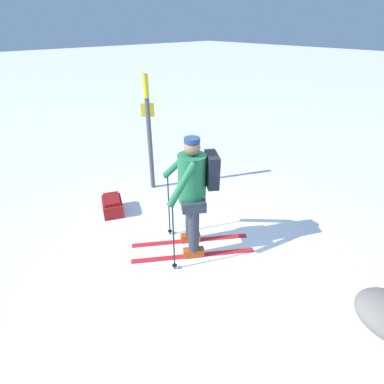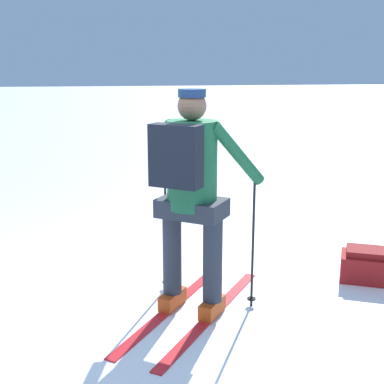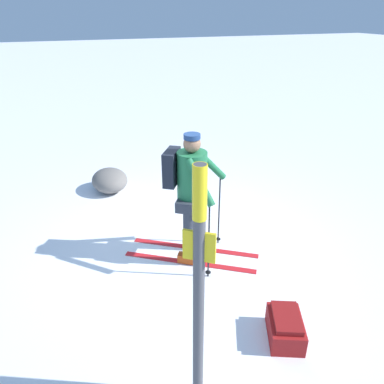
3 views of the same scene
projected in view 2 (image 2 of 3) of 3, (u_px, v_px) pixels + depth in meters
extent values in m
plane|color=white|center=(148.00, 312.00, 4.26)|extent=(80.00, 80.00, 0.00)
cube|color=red|center=(173.00, 306.00, 4.35)|extent=(1.09, 1.55, 0.01)
cube|color=#C64714|center=(173.00, 299.00, 4.34)|extent=(0.26, 0.31, 0.12)
cylinder|color=#2D333D|center=(172.00, 250.00, 4.24)|extent=(0.15, 0.15, 0.73)
cube|color=red|center=(212.00, 315.00, 4.21)|extent=(1.09, 1.55, 0.01)
cube|color=#C64714|center=(212.00, 307.00, 4.19)|extent=(0.26, 0.31, 0.12)
cylinder|color=#2D333D|center=(213.00, 256.00, 4.09)|extent=(0.15, 0.15, 0.73)
cube|color=#2D333D|center=(192.00, 208.00, 4.07)|extent=(0.60, 0.55, 0.14)
cylinder|color=#1E663D|center=(192.00, 165.00, 4.00)|extent=(0.38, 0.38, 0.66)
sphere|color=#8C664C|center=(192.00, 106.00, 3.89)|extent=(0.22, 0.22, 0.22)
cylinder|color=navy|center=(192.00, 93.00, 3.87)|extent=(0.20, 0.20, 0.06)
cube|color=black|center=(176.00, 156.00, 3.74)|extent=(0.39, 0.33, 0.44)
cylinder|color=black|center=(166.00, 229.00, 4.58)|extent=(0.02, 0.02, 1.09)
cylinder|color=black|center=(166.00, 282.00, 4.69)|extent=(0.07, 0.07, 0.01)
cylinder|color=#1E663D|center=(167.00, 149.00, 4.25)|extent=(0.10, 0.48, 0.51)
cylinder|color=black|center=(253.00, 242.00, 4.25)|extent=(0.02, 0.02, 1.09)
cylinder|color=black|center=(251.00, 299.00, 4.36)|extent=(0.07, 0.07, 0.01)
cylinder|color=#1E663D|center=(238.00, 154.00, 4.00)|extent=(0.48, 0.25, 0.51)
cube|color=maroon|center=(370.00, 268.00, 4.86)|extent=(0.61, 0.52, 0.24)
cube|color=maroon|center=(371.00, 252.00, 4.83)|extent=(0.50, 0.42, 0.06)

